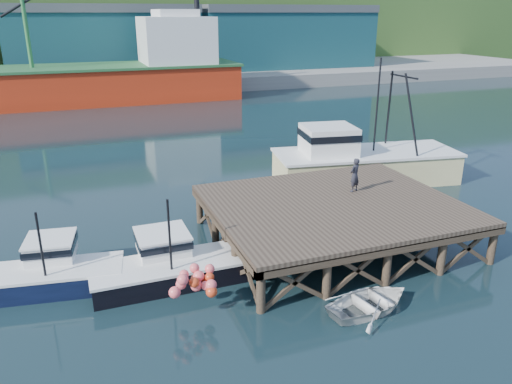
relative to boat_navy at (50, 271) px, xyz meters
name	(u,v)px	position (x,y,z in m)	size (l,w,h in m)	color
ground	(229,259)	(7.83, -0.22, -0.75)	(300.00, 300.00, 0.00)	black
wharf	(336,207)	(13.33, -0.41, 1.19)	(12.00, 10.00, 2.62)	brown
far_quay	(105,75)	(7.83, 69.78, 0.25)	(160.00, 40.00, 2.00)	gray
warehouse_mid	(104,43)	(7.83, 64.78, 5.75)	(28.00, 16.00, 9.00)	#173F4E
warehouse_right	(279,39)	(37.83, 64.78, 5.75)	(30.00, 16.00, 9.00)	#173F4E
cargo_ship	(47,78)	(-0.63, 47.78, 2.56)	(55.50, 10.00, 13.75)	red
hillside	(89,13)	(7.83, 99.78, 10.25)	(220.00, 50.00, 22.00)	#2D511E
boat_navy	(50,271)	(0.00, 0.00, 0.00)	(6.23, 3.70, 3.74)	black
boat_black	(168,264)	(4.76, -1.16, 0.00)	(6.60, 5.58, 4.07)	black
trawler	(362,158)	(19.84, 7.56, 0.95)	(12.91, 6.34, 8.28)	beige
dinghy	(370,302)	(11.66, -6.32, -0.37)	(2.61, 3.66, 0.76)	silver
dockworker	(355,175)	(15.09, 0.86, 2.27)	(0.65, 0.43, 1.79)	#212129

